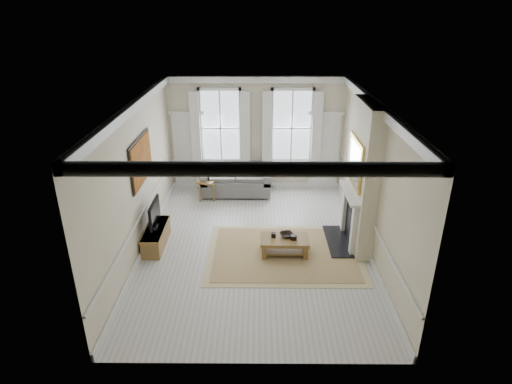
{
  "coord_description": "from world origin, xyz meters",
  "views": [
    {
      "loc": [
        0.08,
        -8.74,
        5.29
      ],
      "look_at": [
        0.02,
        0.36,
        1.25
      ],
      "focal_mm": 30.0,
      "sensor_mm": 36.0,
      "label": 1
    }
  ],
  "objects_px": {
    "tv_stand": "(156,237)",
    "side_table": "(207,183)",
    "sofa": "(237,181)",
    "coffee_table": "(284,241)"
  },
  "relations": [
    {
      "from": "side_table",
      "to": "tv_stand",
      "type": "distance_m",
      "value": 2.83
    },
    {
      "from": "side_table",
      "to": "coffee_table",
      "type": "relative_size",
      "value": 0.56
    },
    {
      "from": "tv_stand",
      "to": "side_table",
      "type": "bearing_deg",
      "value": 70.91
    },
    {
      "from": "sofa",
      "to": "tv_stand",
      "type": "relative_size",
      "value": 1.56
    },
    {
      "from": "sofa",
      "to": "side_table",
      "type": "height_order",
      "value": "sofa"
    },
    {
      "from": "coffee_table",
      "to": "tv_stand",
      "type": "xyz_separation_m",
      "value": [
        -3.01,
        0.36,
        -0.1
      ]
    },
    {
      "from": "coffee_table",
      "to": "tv_stand",
      "type": "distance_m",
      "value": 3.03
    },
    {
      "from": "sofa",
      "to": "tv_stand",
      "type": "height_order",
      "value": "sofa"
    },
    {
      "from": "sofa",
      "to": "coffee_table",
      "type": "xyz_separation_m",
      "value": [
        1.25,
        -3.43,
        -0.04
      ]
    },
    {
      "from": "sofa",
      "to": "coffee_table",
      "type": "relative_size",
      "value": 1.84
    }
  ]
}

